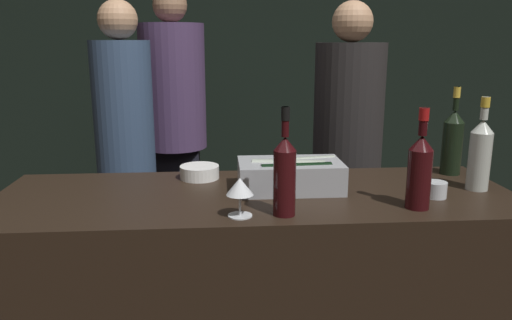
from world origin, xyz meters
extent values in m
cube|color=black|center=(0.00, 2.74, 1.40)|extent=(6.40, 0.06, 2.80)
cube|color=black|center=(0.00, 0.34, 0.49)|extent=(1.93, 0.68, 0.98)
cube|color=#9EA0A5|center=(0.13, 0.38, 1.04)|extent=(0.39, 0.23, 0.11)
cylinder|color=black|center=(0.15, 0.33, 1.06)|extent=(0.27, 0.08, 0.07)
cylinder|color=#9EA899|center=(0.12, 0.38, 1.06)|extent=(0.28, 0.11, 0.07)
cylinder|color=#9EA899|center=(0.17, 0.43, 1.06)|extent=(0.30, 0.12, 0.06)
cylinder|color=white|center=(-0.22, 0.57, 1.01)|extent=(0.16, 0.16, 0.05)
cylinder|color=gray|center=(-0.22, 0.57, 1.03)|extent=(0.13, 0.13, 0.01)
cylinder|color=silver|center=(-0.07, 0.10, 0.98)|extent=(0.08, 0.08, 0.00)
cylinder|color=silver|center=(-0.07, 0.10, 1.02)|extent=(0.01, 0.01, 0.07)
cone|color=silver|center=(-0.07, 0.10, 1.08)|extent=(0.09, 0.09, 0.06)
cylinder|color=silver|center=(0.65, 0.24, 1.01)|extent=(0.08, 0.08, 0.06)
sphere|color=#F9D67F|center=(0.65, 0.24, 1.01)|extent=(0.04, 0.04, 0.04)
cylinder|color=black|center=(0.07, 0.10, 1.09)|extent=(0.07, 0.07, 0.22)
cone|color=black|center=(0.07, 0.10, 1.22)|extent=(0.07, 0.07, 0.04)
cylinder|color=black|center=(0.07, 0.10, 1.29)|extent=(0.02, 0.02, 0.10)
cylinder|color=black|center=(0.07, 0.10, 1.31)|extent=(0.03, 0.03, 0.04)
cylinder|color=#B2B7AD|center=(0.85, 0.33, 1.09)|extent=(0.08, 0.08, 0.22)
cone|color=#B2B7AD|center=(0.85, 0.33, 1.23)|extent=(0.08, 0.08, 0.05)
cylinder|color=#B2B7AD|center=(0.85, 0.33, 1.29)|extent=(0.03, 0.03, 0.08)
cylinder|color=gold|center=(0.85, 0.33, 1.32)|extent=(0.03, 0.03, 0.04)
cylinder|color=black|center=(0.53, 0.13, 1.08)|extent=(0.08, 0.08, 0.20)
cone|color=black|center=(0.53, 0.13, 1.21)|extent=(0.08, 0.08, 0.05)
cylinder|color=black|center=(0.53, 0.13, 1.28)|extent=(0.03, 0.03, 0.09)
cylinder|color=maroon|center=(0.53, 0.13, 1.30)|extent=(0.03, 0.03, 0.04)
cylinder|color=black|center=(0.85, 0.56, 1.09)|extent=(0.08, 0.08, 0.22)
cone|color=black|center=(0.85, 0.56, 1.23)|extent=(0.08, 0.08, 0.05)
cylinder|color=black|center=(0.85, 0.56, 1.30)|extent=(0.02, 0.02, 0.10)
cylinder|color=gold|center=(0.85, 0.56, 1.33)|extent=(0.03, 0.03, 0.04)
cube|color=black|center=(0.56, 1.16, 0.40)|extent=(0.28, 0.20, 0.80)
cylinder|color=black|center=(0.56, 1.16, 1.16)|extent=(0.37, 0.37, 0.73)
sphere|color=tan|center=(0.56, 1.16, 1.63)|extent=(0.21, 0.21, 0.21)
cube|color=black|center=(-0.66, 1.33, 0.40)|extent=(0.24, 0.18, 0.80)
cylinder|color=#334766|center=(-0.66, 1.33, 1.17)|extent=(0.32, 0.32, 0.73)
sphere|color=tan|center=(-0.66, 1.33, 1.64)|extent=(0.21, 0.21, 0.21)
cube|color=black|center=(-0.42, 1.76, 0.43)|extent=(0.31, 0.22, 0.86)
cylinder|color=#473356|center=(-0.42, 1.76, 1.25)|extent=(0.41, 0.41, 0.78)
sphere|color=#997051|center=(-0.42, 1.76, 1.74)|extent=(0.21, 0.21, 0.21)
camera|label=1|loc=(-0.14, -1.44, 1.54)|focal=35.00mm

